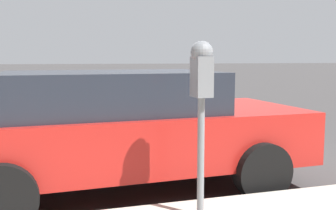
{
  "coord_description": "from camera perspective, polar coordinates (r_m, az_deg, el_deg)",
  "views": [
    {
      "loc": [
        -5.66,
        2.11,
        1.54
      ],
      "look_at": [
        -2.57,
        1.2,
        1.15
      ],
      "focal_mm": 42.0,
      "sensor_mm": 36.0,
      "label": 1
    }
  ],
  "objects": [
    {
      "name": "ground_plane",
      "position": [
        6.23,
        3.85,
        -7.51
      ],
      "size": [
        220.0,
        220.0,
        0.0
      ],
      "primitive_type": "plane",
      "color": "#3D3A3A"
    },
    {
      "name": "car_red",
      "position": [
        4.65,
        -6.65,
        -3.09
      ],
      "size": [
        2.09,
        4.28,
        1.39
      ],
      "rotation": [
        0.0,
        0.0,
        3.17
      ],
      "color": "#B21E19",
      "rests_on": "ground_plane"
    },
    {
      "name": "parking_meter",
      "position": [
        3.32,
        4.88,
        3.07
      ],
      "size": [
        0.21,
        0.19,
        1.51
      ],
      "color": "gray",
      "rests_on": "sidewalk"
    }
  ]
}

